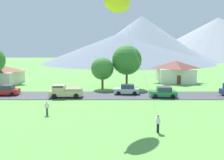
{
  "coord_description": "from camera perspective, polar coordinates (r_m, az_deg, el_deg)",
  "views": [
    {
      "loc": [
        0.6,
        -8.77,
        7.63
      ],
      "look_at": [
        0.63,
        14.76,
        4.3
      ],
      "focal_mm": 34.37,
      "sensor_mm": 36.0,
      "label": 1
    }
  ],
  "objects": [
    {
      "name": "road_strip",
      "position": [
        36.02,
        -1.03,
        -4.12
      ],
      "size": [
        160.0,
        6.34,
        0.08
      ],
      "primitive_type": "cube",
      "color": "#424247",
      "rests_on": "ground"
    },
    {
      "name": "mountain_west_ridge",
      "position": [
        199.24,
        26.1,
        9.88
      ],
      "size": [
        125.47,
        125.47,
        33.56
      ],
      "primitive_type": "cone",
      "color": "#8E939E",
      "rests_on": "ground"
    },
    {
      "name": "kite_flyer_with_kite",
      "position": [
        24.27,
        1.43,
        20.02
      ],
      "size": [
        5.93,
        6.9,
        13.96
      ],
      "color": "black",
      "rests_on": "ground"
    },
    {
      "name": "house_left_center",
      "position": [
        52.48,
        16.4,
        2.27
      ],
      "size": [
        8.6,
        6.54,
        5.1
      ],
      "color": "silver",
      "rests_on": "ground"
    },
    {
      "name": "tree_left_of_center",
      "position": [
        41.56,
        -2.64,
        3.05
      ],
      "size": [
        4.38,
        4.38,
        6.22
      ],
      "color": "brown",
      "rests_on": "ground"
    },
    {
      "name": "mountain_east_ridge",
      "position": [
        129.56,
        3.81,
        8.83
      ],
      "size": [
        99.03,
        99.03,
        18.85
      ],
      "primitive_type": "cone",
      "color": "slate",
      "rests_on": "ground"
    },
    {
      "name": "parked_car_red_west_end",
      "position": [
        40.17,
        -26.4,
        -2.49
      ],
      "size": [
        4.26,
        2.2,
        1.68
      ],
      "color": "red",
      "rests_on": "road_strip"
    },
    {
      "name": "tree_near_left",
      "position": [
        42.66,
        3.91,
        5.31
      ],
      "size": [
        5.87,
        5.87,
        8.55
      ],
      "color": "brown",
      "rests_on": "ground"
    },
    {
      "name": "pickup_truck_sand_east_side",
      "position": [
        35.14,
        -12.4,
        -2.92
      ],
      "size": [
        5.29,
        2.51,
        1.99
      ],
      "color": "#C6B284",
      "rests_on": "road_strip"
    },
    {
      "name": "mountain_far_east_ridge",
      "position": [
        162.61,
        8.33,
        8.94
      ],
      "size": [
        109.68,
        109.68,
        20.78
      ],
      "primitive_type": "cone",
      "color": "gray",
      "rests_on": "ground"
    },
    {
      "name": "parked_car_silver_mid_east",
      "position": [
        36.87,
        3.87,
        -2.54
      ],
      "size": [
        4.26,
        2.2,
        1.68
      ],
      "color": "#B7BCC1",
      "rests_on": "road_strip"
    },
    {
      "name": "mountain_central_ridge",
      "position": [
        136.68,
        7.75,
        10.68
      ],
      "size": [
        80.93,
        80.93,
        28.16
      ],
      "primitive_type": "cone",
      "color": "gray",
      "rests_on": "ground"
    },
    {
      "name": "watcher_person",
      "position": [
        26.51,
        -16.99,
        -7.07
      ],
      "size": [
        0.56,
        0.24,
        1.68
      ],
      "color": "#3D3D42",
      "rests_on": "ground"
    },
    {
      "name": "parked_car_green_mid_west",
      "position": [
        35.32,
        13.43,
        -3.21
      ],
      "size": [
        4.25,
        2.18,
        1.68
      ],
      "color": "#237042",
      "rests_on": "road_strip"
    }
  ]
}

